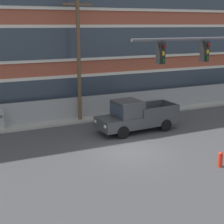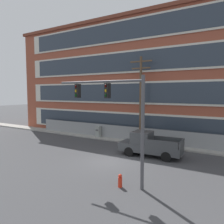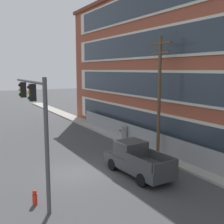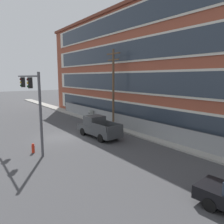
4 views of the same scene
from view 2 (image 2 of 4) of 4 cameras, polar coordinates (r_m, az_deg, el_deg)
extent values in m
plane|color=#424244|center=(17.79, -0.98, -12.90)|extent=(160.00, 160.00, 0.00)
cube|color=#9E9B93|center=(24.07, 8.50, -7.98)|extent=(80.00, 1.83, 0.16)
cube|color=brown|center=(27.11, 26.21, 7.87)|extent=(53.88, 8.80, 14.12)
cube|color=beige|center=(22.91, 24.69, -4.31)|extent=(49.57, 0.10, 2.54)
cube|color=#2D3844|center=(22.85, 24.67, -4.33)|extent=(47.42, 0.06, 2.12)
cube|color=beige|center=(22.63, 25.02, 4.55)|extent=(49.57, 0.10, 2.54)
cube|color=#2D3844|center=(22.57, 25.00, 4.55)|extent=(47.42, 0.06, 2.12)
cube|color=beige|center=(22.90, 25.36, 13.41)|extent=(49.57, 0.10, 2.54)
cube|color=#2D3844|center=(22.84, 25.34, 13.43)|extent=(47.42, 0.06, 2.12)
cube|color=beige|center=(23.71, 25.70, 21.87)|extent=(49.57, 0.10, 2.54)
cube|color=#2D3844|center=(23.65, 25.69, 21.91)|extent=(47.42, 0.06, 2.12)
cube|color=brown|center=(28.48, 26.83, 22.60)|extent=(54.38, 9.30, 0.40)
cube|color=gray|center=(23.60, 11.43, -6.40)|extent=(33.30, 0.04, 1.68)
cylinder|color=#4C4C51|center=(33.09, -16.84, -3.24)|extent=(0.06, 0.06, 1.68)
cylinder|color=#4C4C51|center=(23.45, 11.46, -4.38)|extent=(33.30, 0.05, 0.05)
cylinder|color=#4C4C51|center=(12.29, 8.00, -5.57)|extent=(0.20, 0.20, 6.45)
cylinder|color=#4C4C51|center=(13.57, -3.68, 7.88)|extent=(6.01, 0.14, 0.14)
cube|color=black|center=(13.17, -1.19, 5.58)|extent=(0.28, 0.32, 0.90)
cylinder|color=#4B0807|center=(13.03, -1.62, 6.82)|extent=(0.04, 0.18, 0.18)
cylinder|color=gold|center=(13.02, -1.62, 5.59)|extent=(0.04, 0.18, 0.18)
cylinder|color=#0A4011|center=(13.02, -1.61, 4.35)|extent=(0.04, 0.18, 0.18)
cube|color=black|center=(14.55, -8.92, 5.47)|extent=(0.28, 0.32, 0.90)
cylinder|color=#4B0807|center=(14.41, -9.40, 6.58)|extent=(0.04, 0.18, 0.18)
cylinder|color=gold|center=(14.41, -9.39, 5.47)|extent=(0.04, 0.18, 0.18)
cylinder|color=#0A4011|center=(14.41, -9.37, 4.35)|extent=(0.04, 0.18, 0.18)
cube|color=#383A3D|center=(19.41, 9.95, -9.14)|extent=(5.46, 2.22, 0.70)
cube|color=#383A3D|center=(19.46, 7.87, -6.51)|extent=(1.70, 1.87, 1.00)
cube|color=#283342|center=(19.76, 5.62, -6.31)|extent=(0.14, 1.59, 0.75)
cube|color=#383A3D|center=(18.07, 12.72, -8.20)|extent=(2.68, 0.26, 0.56)
cube|color=#383A3D|center=(19.79, 14.16, -7.07)|extent=(2.68, 0.26, 0.56)
cube|color=#383A3D|center=(18.63, 17.78, -7.92)|extent=(0.20, 1.86, 0.56)
cylinder|color=black|center=(19.25, 4.45, -10.28)|extent=(0.81, 0.30, 0.80)
cylinder|color=black|center=(20.84, 6.47, -9.10)|extent=(0.81, 0.30, 0.80)
cylinder|color=black|center=(18.24, 13.92, -11.28)|extent=(0.81, 0.30, 0.80)
cylinder|color=black|center=(19.91, 15.22, -9.92)|extent=(0.81, 0.30, 0.80)
cube|color=white|center=(19.77, 1.79, -8.49)|extent=(0.07, 0.24, 0.16)
cube|color=white|center=(20.97, 3.46, -7.71)|extent=(0.07, 0.24, 0.16)
cylinder|color=brown|center=(23.28, 7.47, 2.88)|extent=(0.26, 0.26, 9.24)
cube|color=brown|center=(23.49, 7.58, 12.98)|extent=(2.42, 0.14, 0.14)
cube|color=brown|center=(23.40, 7.56, 11.28)|extent=(2.06, 0.14, 0.14)
cube|color=#939993|center=(26.52, -3.60, -5.31)|extent=(0.58, 0.52, 1.44)
cube|color=#515151|center=(26.25, -3.94, -4.78)|extent=(0.41, 0.02, 0.20)
cylinder|color=red|center=(13.34, 2.13, -17.86)|extent=(0.24, 0.24, 0.58)
sphere|color=red|center=(13.19, 2.14, -16.34)|extent=(0.22, 0.22, 0.22)
camera|label=1|loc=(17.46, -62.92, 6.59)|focal=55.00mm
camera|label=3|loc=(10.85, 76.79, 8.07)|focal=45.00mm
camera|label=4|loc=(13.00, 93.98, 2.33)|focal=35.00mm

